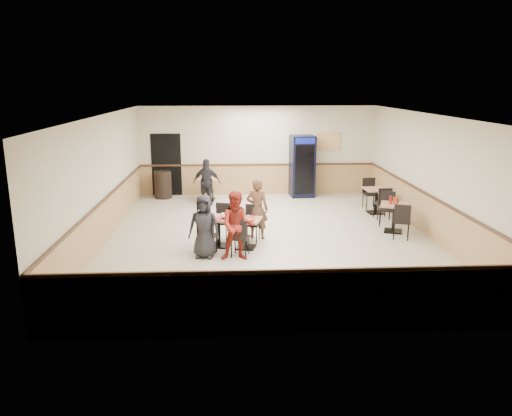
{
  "coord_description": "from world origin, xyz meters",
  "views": [
    {
      "loc": [
        -0.98,
        -11.86,
        3.73
      ],
      "look_at": [
        -0.36,
        -0.5,
        0.88
      ],
      "focal_mm": 35.0,
      "sensor_mm": 36.0,
      "label": 1
    }
  ],
  "objects": [
    {
      "name": "side_table_near_chair_south",
      "position": [
        3.23,
        -0.31,
        0.46
      ],
      "size": [
        0.55,
        0.55,
        0.93
      ],
      "primitive_type": null,
      "rotation": [
        0.0,
        0.0,
        2.8
      ],
      "color": "black",
      "rests_on": "ground"
    },
    {
      "name": "lone_diner",
      "position": [
        -1.68,
        3.42,
        0.74
      ],
      "size": [
        0.9,
        0.47,
        1.47
      ],
      "primitive_type": "imported",
      "rotation": [
        0.0,
        0.0,
        3.01
      ],
      "color": "black",
      "rests_on": "ground"
    },
    {
      "name": "side_table_near_chair_north",
      "position": [
        3.23,
        0.87,
        0.46
      ],
      "size": [
        0.55,
        0.55,
        0.93
      ],
      "primitive_type": null,
      "rotation": [
        0.0,
        0.0,
        -0.35
      ],
      "color": "black",
      "rests_on": "ground"
    },
    {
      "name": "side_table_far",
      "position": [
        3.32,
        2.18,
        0.49
      ],
      "size": [
        0.73,
        0.73,
        0.74
      ],
      "rotation": [
        0.0,
        0.0,
        0.06
      ],
      "color": "black",
      "rests_on": "ground"
    },
    {
      "name": "back_table",
      "position": [
        -1.68,
        4.2,
        0.46
      ],
      "size": [
        0.69,
        0.69,
        0.69
      ],
      "rotation": [
        0.0,
        0.0,
        -0.07
      ],
      "color": "black",
      "rests_on": "ground"
    },
    {
      "name": "main_table",
      "position": [
        -0.93,
        -0.73,
        0.47
      ],
      "size": [
        1.44,
        0.98,
        0.7
      ],
      "rotation": [
        0.0,
        0.0,
        -0.27
      ],
      "color": "black",
      "rests_on": "ground"
    },
    {
      "name": "pepsi_cooler",
      "position": [
        1.47,
        4.59,
        1.02
      ],
      "size": [
        0.83,
        0.84,
        2.05
      ],
      "rotation": [
        0.0,
        0.0,
        0.07
      ],
      "color": "black",
      "rests_on": "ground"
    },
    {
      "name": "diner_man_opposite",
      "position": [
        -0.31,
        -0.08,
        0.75
      ],
      "size": [
        0.62,
        0.49,
        1.5
      ],
      "primitive_type": "imported",
      "rotation": [
        0.0,
        0.0,
        2.87
      ],
      "color": "brown",
      "rests_on": "ground"
    },
    {
      "name": "back_table_chair_lone",
      "position": [
        -1.68,
        3.65,
        0.43
      ],
      "size": [
        0.43,
        0.43,
        0.87
      ],
      "primitive_type": null,
      "rotation": [
        0.0,
        0.0,
        3.07
      ],
      "color": "black",
      "rests_on": "ground"
    },
    {
      "name": "side_table_far_chair_north",
      "position": [
        3.32,
        2.77,
        0.47
      ],
      "size": [
        0.46,
        0.46,
        0.94
      ],
      "primitive_type": null,
      "rotation": [
        0.0,
        0.0,
        0.06
      ],
      "color": "black",
      "rests_on": "ground"
    },
    {
      "name": "diner_woman_left",
      "position": [
        -1.54,
        -1.39,
        0.7
      ],
      "size": [
        0.74,
        0.54,
        1.4
      ],
      "primitive_type": "imported",
      "rotation": [
        0.0,
        0.0,
        -0.15
      ],
      "color": "black",
      "rests_on": "ground"
    },
    {
      "name": "room_shell",
      "position": [
        1.78,
        2.55,
        0.58
      ],
      "size": [
        10.0,
        10.0,
        10.0
      ],
      "color": "silver",
      "rests_on": "ground"
    },
    {
      "name": "condiment_caddy",
      "position": [
        3.2,
        0.33,
        0.82
      ],
      "size": [
        0.23,
        0.06,
        0.2
      ],
      "color": "#A70B12",
      "rests_on": "side_table_near"
    },
    {
      "name": "tabletop_clutter",
      "position": [
        -0.93,
        -0.79,
        0.72
      ],
      "size": [
        1.18,
        0.69,
        0.12
      ],
      "rotation": [
        0.0,
        0.0,
        -0.27
      ],
      "color": "red",
      "rests_on": "main_table"
    },
    {
      "name": "side_table_near",
      "position": [
        3.23,
        0.28,
        0.49
      ],
      "size": [
        0.88,
        0.88,
        0.73
      ],
      "rotation": [
        0.0,
        0.0,
        -0.35
      ],
      "color": "black",
      "rests_on": "ground"
    },
    {
      "name": "diner_woman_right",
      "position": [
        -0.82,
        -1.59,
        0.76
      ],
      "size": [
        0.75,
        0.59,
        1.51
      ],
      "primitive_type": "imported",
      "rotation": [
        0.0,
        0.0,
        -0.02
      ],
      "color": "maroon",
      "rests_on": "ground"
    },
    {
      "name": "ground",
      "position": [
        0.0,
        0.0,
        0.0
      ],
      "size": [
        10.0,
        10.0,
        0.0
      ],
      "primitive_type": "plane",
      "color": "beige",
      "rests_on": "ground"
    },
    {
      "name": "trash_bin",
      "position": [
        -3.19,
        4.55,
        0.45
      ],
      "size": [
        0.57,
        0.57,
        0.9
      ],
      "primitive_type": "cylinder",
      "color": "black",
      "rests_on": "ground"
    },
    {
      "name": "side_table_far_chair_south",
      "position": [
        3.32,
        1.59,
        0.47
      ],
      "size": [
        0.46,
        0.46,
        0.94
      ],
      "primitive_type": null,
      "rotation": [
        0.0,
        0.0,
        3.2
      ],
      "color": "black",
      "rests_on": "ground"
    },
    {
      "name": "main_chairs",
      "position": [
        -0.97,
        -0.72,
        0.45
      ],
      "size": [
        1.52,
        1.79,
        0.89
      ],
      "rotation": [
        0.0,
        0.0,
        -0.27
      ],
      "color": "black",
      "rests_on": "ground"
    }
  ]
}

